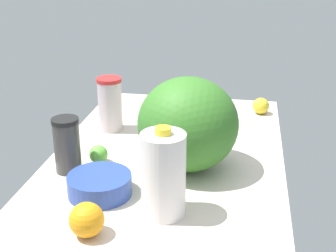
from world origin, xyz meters
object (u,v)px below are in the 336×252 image
(shaker_bottle, at_px, (67,145))
(milk_jug, at_px, (163,174))
(mixing_bowl, at_px, (100,185))
(egg_carton, at_px, (181,111))
(lime_loose, at_px, (98,154))
(tumbler_cup, at_px, (110,104))
(orange_near_front, at_px, (87,220))
(watermelon, at_px, (188,124))
(lemon_by_jug, at_px, (261,106))

(shaker_bottle, bearing_deg, milk_jug, 60.83)
(mixing_bowl, bearing_deg, egg_carton, 167.50)
(milk_jug, height_order, mixing_bowl, milk_jug)
(egg_carton, distance_m, lime_loose, 0.48)
(tumbler_cup, distance_m, orange_near_front, 0.67)
(watermelon, xyz_separation_m, orange_near_front, (0.40, -0.19, -0.10))
(milk_jug, relative_size, orange_near_front, 2.82)
(lime_loose, bearing_deg, lemon_by_jug, 136.46)
(orange_near_front, bearing_deg, milk_jug, 127.85)
(mixing_bowl, distance_m, tumbler_cup, 0.48)
(egg_carton, height_order, lemon_by_jug, lemon_by_jug)
(shaker_bottle, distance_m, egg_carton, 0.58)
(milk_jug, bearing_deg, watermelon, 174.58)
(orange_near_front, bearing_deg, egg_carton, 172.41)
(tumbler_cup, height_order, lime_loose, tumbler_cup)
(watermelon, bearing_deg, milk_jug, -5.42)
(egg_carton, height_order, lime_loose, egg_carton)
(egg_carton, relative_size, watermelon, 0.97)
(shaker_bottle, height_order, milk_jug, milk_jug)
(watermelon, distance_m, orange_near_front, 0.46)
(shaker_bottle, height_order, egg_carton, shaker_bottle)
(egg_carton, relative_size, lime_loose, 5.01)
(tumbler_cup, bearing_deg, mixing_bowl, 12.53)
(shaker_bottle, distance_m, milk_jug, 0.38)
(mixing_bowl, bearing_deg, lime_loose, -161.32)
(orange_near_front, bearing_deg, shaker_bottle, -151.88)
(milk_jug, height_order, tumbler_cup, milk_jug)
(milk_jug, distance_m, mixing_bowl, 0.22)
(mixing_bowl, xyz_separation_m, egg_carton, (-0.62, 0.14, 0.00))
(mixing_bowl, relative_size, orange_near_front, 2.09)
(shaker_bottle, relative_size, milk_jug, 0.71)
(tumbler_cup, height_order, orange_near_front, tumbler_cup)
(egg_carton, height_order, tumbler_cup, tumbler_cup)
(milk_jug, distance_m, lime_loose, 0.37)
(lime_loose, bearing_deg, mixing_bowl, 18.68)
(tumbler_cup, relative_size, orange_near_front, 2.32)
(shaker_bottle, height_order, watermelon, watermelon)
(milk_jug, bearing_deg, orange_near_front, -52.15)
(lemon_by_jug, bearing_deg, milk_jug, -17.96)
(shaker_bottle, distance_m, tumbler_cup, 0.35)
(milk_jug, distance_m, egg_carton, 0.69)
(watermelon, bearing_deg, tumbler_cup, -128.44)
(mixing_bowl, height_order, watermelon, watermelon)
(lemon_by_jug, height_order, orange_near_front, orange_near_front)
(tumbler_cup, bearing_deg, milk_jug, 29.25)
(lemon_by_jug, bearing_deg, shaker_bottle, -43.96)
(watermelon, height_order, tumbler_cup, watermelon)
(mixing_bowl, bearing_deg, tumbler_cup, -167.47)
(milk_jug, xyz_separation_m, watermelon, (-0.27, 0.03, 0.03))
(tumbler_cup, bearing_deg, egg_carton, 122.86)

